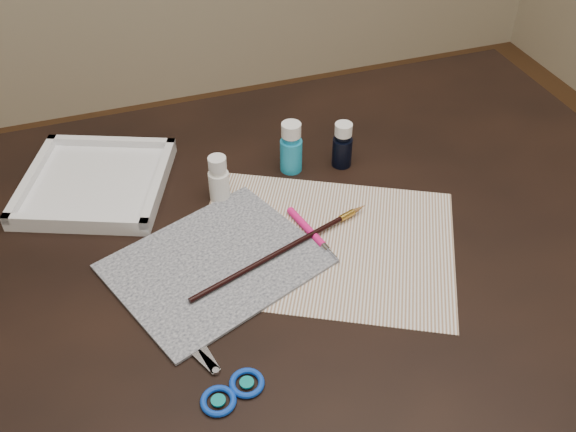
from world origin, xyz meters
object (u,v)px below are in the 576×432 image
object	(u,v)px
canvas	(215,264)
paint_bottle_cyan	(291,147)
paper	(324,243)
scissors	(205,366)
paint_bottle_white	(219,179)
palette_tray	(95,182)
paint_bottle_navy	(342,145)

from	to	relation	value
canvas	paint_bottle_cyan	world-z (taller)	paint_bottle_cyan
paper	scissors	xyz separation A→B (m)	(-0.22, -0.16, 0.00)
paint_bottle_white	scissors	bearing A→B (deg)	-107.49
scissors	canvas	bearing A→B (deg)	-43.57
paint_bottle_white	palette_tray	xyz separation A→B (m)	(-0.19, 0.09, -0.03)
paper	paint_bottle_white	world-z (taller)	paint_bottle_white
palette_tray	paint_bottle_cyan	bearing A→B (deg)	-9.57
paint_bottle_white	palette_tray	size ratio (longest dim) A/B	0.36
paint_bottle_cyan	scissors	bearing A→B (deg)	-123.57
scissors	palette_tray	bearing A→B (deg)	-13.39
canvas	paint_bottle_navy	bearing A→B (deg)	32.36
paint_bottle_cyan	palette_tray	distance (m)	0.33
paper	canvas	bearing A→B (deg)	177.46
palette_tray	canvas	bearing A→B (deg)	-59.07
paper	canvas	xyz separation A→B (m)	(-0.17, 0.01, 0.00)
paper	canvas	size ratio (longest dim) A/B	1.37
paint_bottle_navy	scissors	distance (m)	0.47
paper	palette_tray	size ratio (longest dim) A/B	1.71
paint_bottle_white	paint_bottle_navy	world-z (taller)	paint_bottle_navy
canvas	palette_tray	distance (m)	0.28
paper	palette_tray	bearing A→B (deg)	141.46
paper	scissors	distance (m)	0.28
paint_bottle_white	paint_bottle_navy	bearing A→B (deg)	5.72
canvas	paint_bottle_navy	size ratio (longest dim) A/B	3.41
paper	scissors	size ratio (longest dim) A/B	2.30
canvas	paint_bottle_white	size ratio (longest dim) A/B	3.47
canvas	paper	bearing A→B (deg)	-2.54
paint_bottle_white	paint_bottle_navy	xyz separation A→B (m)	(0.22, 0.02, 0.00)
palette_tray	paint_bottle_navy	bearing A→B (deg)	-9.65
paint_bottle_cyan	paint_bottle_navy	distance (m)	0.09
paint_bottle_white	paint_bottle_cyan	bearing A→B (deg)	15.54
paint_bottle_navy	scissors	size ratio (longest dim) A/B	0.49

